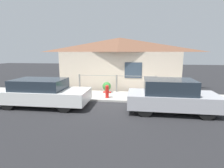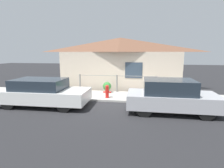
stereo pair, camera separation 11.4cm
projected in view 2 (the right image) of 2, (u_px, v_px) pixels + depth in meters
The scene contains 9 objects.
ground_plane at pixel (112, 102), 9.08m from camera, with size 60.00×60.00×0.00m, color #262628.
sidewalk at pixel (115, 96), 10.11m from camera, with size 24.00×2.15×0.10m.
house at pixel (120, 48), 12.02m from camera, with size 8.44×2.23×3.55m.
fence at pixel (117, 83), 10.89m from camera, with size 4.90×0.10×1.06m.
car_left at pixel (43, 92), 8.34m from camera, with size 4.30×1.80×1.31m.
car_right at pixel (171, 96), 7.41m from camera, with size 3.74×1.67×1.42m.
fire_hydrant at pixel (107, 91), 9.47m from camera, with size 0.44×0.20×0.71m.
potted_plant_near_hydrant at pixel (107, 87), 10.74m from camera, with size 0.52×0.52×0.66m.
potted_plant_by_fence at pixel (65, 87), 11.24m from camera, with size 0.40×0.40×0.50m.
Camera 2 is at (1.41, -8.65, 2.55)m, focal length 28.00 mm.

